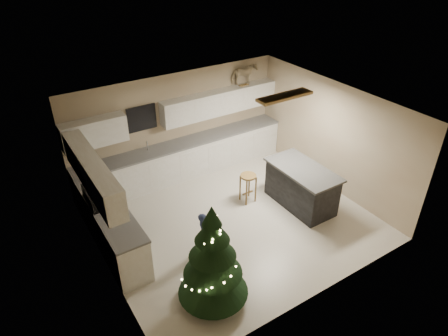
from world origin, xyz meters
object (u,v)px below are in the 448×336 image
at_px(island, 301,186).
at_px(toddler, 204,233).
at_px(rocking_horse, 244,74).
at_px(bar_stool, 248,182).
at_px(christmas_tree, 213,264).

xyz_separation_m(island, toddler, (-2.63, -0.17, -0.03)).
bearing_deg(rocking_horse, toddler, 147.07).
height_order(toddler, rocking_horse, rocking_horse).
bearing_deg(bar_stool, toddler, -151.34).
relative_size(island, christmas_tree, 0.86).
bearing_deg(toddler, island, -41.16).
bearing_deg(island, christmas_tree, -157.70).
bearing_deg(island, bar_stool, 141.07).
xyz_separation_m(bar_stool, christmas_tree, (-2.16, -2.02, 0.29)).
bearing_deg(island, rocking_horse, 84.97).
relative_size(bar_stool, rocking_horse, 1.01).
relative_size(bar_stool, toddler, 0.77).
height_order(island, rocking_horse, rocking_horse).
distance_m(island, rocking_horse, 3.23).
height_order(bar_stool, rocking_horse, rocking_horse).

